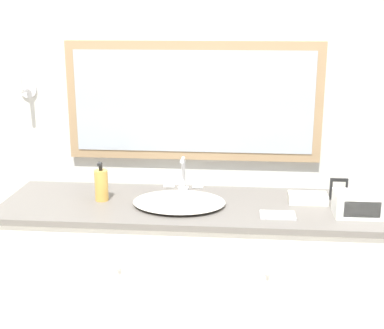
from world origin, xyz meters
TOP-DOWN VIEW (x-y plane):
  - wall_back at (-0.00, 0.61)m, footprint 8.00×0.18m
  - vanity_counter at (0.00, 0.30)m, footprint 1.93×0.59m
  - sink_basin at (-0.09, 0.27)m, footprint 0.45×0.41m
  - soap_bottle at (-0.48, 0.30)m, footprint 0.07×0.07m
  - appliance_box at (0.76, 0.20)m, footprint 0.23×0.15m
  - picture_frame at (0.70, 0.42)m, footprint 0.09×0.01m
  - hand_towel_near_sink at (0.54, 0.36)m, footprint 0.19×0.11m
  - metal_tray at (0.38, 0.16)m, footprint 0.16×0.10m

SIDE VIEW (x-z plane):
  - vanity_counter at x=0.00m, z-range 0.00..0.89m
  - metal_tray at x=0.38m, z-range 0.88..0.89m
  - sink_basin at x=-0.09m, z-range 0.81..1.00m
  - hand_towel_near_sink at x=0.54m, z-range 0.88..0.93m
  - appliance_box at x=0.76m, z-range 0.88..0.99m
  - picture_frame at x=0.70m, z-range 0.88..1.00m
  - soap_bottle at x=-0.48m, z-range 0.87..1.07m
  - wall_back at x=0.00m, z-range 0.00..2.55m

